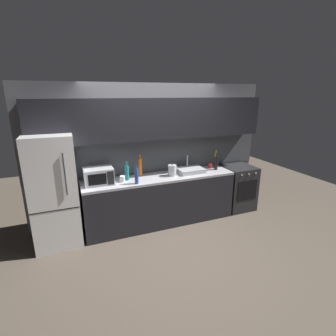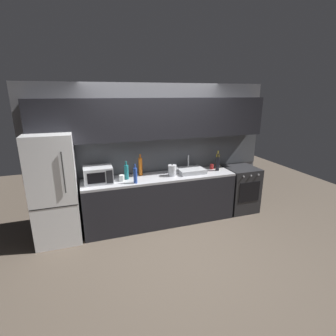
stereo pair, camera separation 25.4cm
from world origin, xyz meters
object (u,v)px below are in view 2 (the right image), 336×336
object	(u,v)px
mug_clear	(122,178)
mug_red	(212,166)
refrigerator	(55,189)
wine_bottle_dark	(218,164)
wine_bottle_orange	(140,166)
microwave	(98,175)
oven_range	(240,189)
wine_bottle_blue	(135,175)
wine_bottle_yellow	(218,161)
wine_bottle_teal	(126,172)
kettle	(172,170)

from	to	relation	value
mug_clear	mug_red	xyz separation A→B (m)	(1.78, 0.14, -0.00)
refrigerator	wine_bottle_dark	world-z (taller)	refrigerator
wine_bottle_orange	wine_bottle_dark	size ratio (longest dim) A/B	1.19
microwave	oven_range	bearing A→B (deg)	-0.41
wine_bottle_blue	wine_bottle_orange	size ratio (longest dim) A/B	0.84
wine_bottle_yellow	wine_bottle_dark	bearing A→B (deg)	-119.36
oven_range	wine_bottle_teal	xyz separation A→B (m)	(-2.29, 0.05, 0.58)
refrigerator	mug_red	xyz separation A→B (m)	(2.83, 0.12, 0.07)
microwave	wine_bottle_dark	xyz separation A→B (m)	(2.21, -0.02, -0.00)
oven_range	mug_clear	distance (m)	2.44
microwave	wine_bottle_dark	world-z (taller)	wine_bottle_dark
wine_bottle_yellow	wine_bottle_dark	world-z (taller)	wine_bottle_yellow
kettle	wine_bottle_yellow	distance (m)	1.01
wine_bottle_orange	mug_clear	xyz separation A→B (m)	(-0.37, -0.20, -0.11)
microwave	wine_bottle_blue	world-z (taller)	wine_bottle_blue
kettle	mug_clear	world-z (taller)	kettle
refrigerator	oven_range	bearing A→B (deg)	-0.02
kettle	wine_bottle_blue	distance (m)	0.73
wine_bottle_teal	wine_bottle_yellow	size ratio (longest dim) A/B	0.89
wine_bottle_dark	oven_range	bearing A→B (deg)	0.03
microwave	wine_bottle_yellow	size ratio (longest dim) A/B	1.30
kettle	mug_clear	size ratio (longest dim) A/B	2.16
wine_bottle_yellow	mug_red	xyz separation A→B (m)	(-0.12, -0.00, -0.10)
mug_clear	refrigerator	bearing A→B (deg)	178.77
refrigerator	wine_bottle_dark	size ratio (longest dim) A/B	5.39
wine_bottle_dark	mug_clear	xyz separation A→B (m)	(-1.83, -0.02, -0.08)
oven_range	wine_bottle_blue	xyz separation A→B (m)	(-2.19, -0.20, 0.58)
oven_range	wine_bottle_orange	xyz separation A→B (m)	(-2.02, 0.18, 0.61)
kettle	wine_bottle_blue	xyz separation A→B (m)	(-0.70, -0.17, 0.04)
refrigerator	wine_bottle_yellow	bearing A→B (deg)	2.36
wine_bottle_teal	wine_bottle_yellow	bearing A→B (deg)	2.40
oven_range	wine_bottle_blue	world-z (taller)	wine_bottle_blue
wine_bottle_blue	wine_bottle_yellow	size ratio (longest dim) A/B	0.92
wine_bottle_blue	mug_clear	world-z (taller)	wine_bottle_blue
kettle	wine_bottle_orange	world-z (taller)	wine_bottle_orange
microwave	mug_clear	size ratio (longest dim) A/B	4.49
microwave	mug_clear	world-z (taller)	microwave
refrigerator	microwave	size ratio (longest dim) A/B	3.82
oven_range	wine_bottle_teal	distance (m)	2.37
wine_bottle_yellow	wine_bottle_orange	xyz separation A→B (m)	(-1.53, 0.06, 0.02)
wine_bottle_yellow	wine_bottle_teal	bearing A→B (deg)	-177.60
refrigerator	oven_range	size ratio (longest dim) A/B	1.95
wine_bottle_orange	oven_range	bearing A→B (deg)	-5.16
oven_range	wine_bottle_yellow	bearing A→B (deg)	165.78
mug_clear	wine_bottle_yellow	bearing A→B (deg)	4.36
oven_range	wine_bottle_yellow	distance (m)	0.78
oven_range	mug_red	world-z (taller)	mug_red
wine_bottle_yellow	oven_range	bearing A→B (deg)	-14.22
refrigerator	microwave	distance (m)	0.70
wine_bottle_blue	mug_red	distance (m)	1.62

